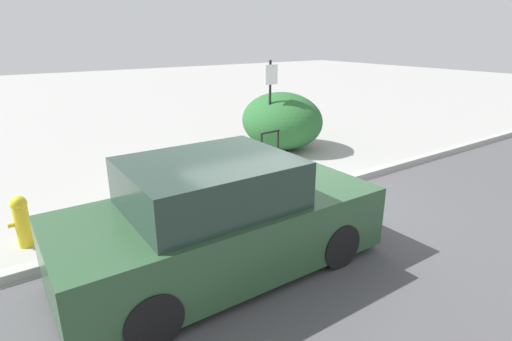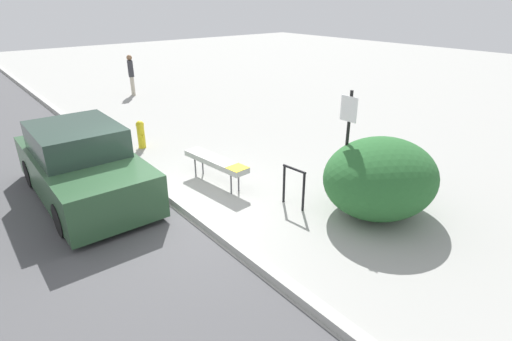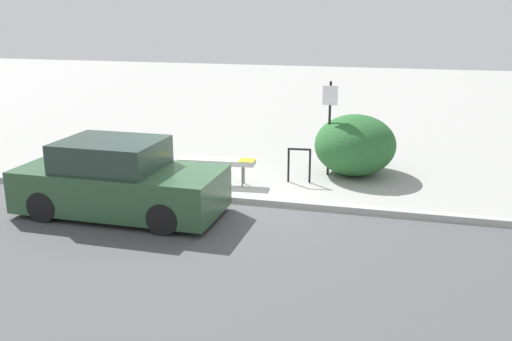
# 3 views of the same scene
# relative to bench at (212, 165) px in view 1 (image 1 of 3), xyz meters

# --- Properties ---
(ground_plane) EXTENTS (60.00, 60.00, 0.00)m
(ground_plane) POSITION_rel_bench_xyz_m (0.55, -1.16, -0.53)
(ground_plane) COLOR #9E9E99
(curb) EXTENTS (60.00, 0.20, 0.13)m
(curb) POSITION_rel_bench_xyz_m (0.55, -1.16, -0.46)
(curb) COLOR #A8A8A3
(curb) RESTS_ON ground_plane
(bench) EXTENTS (1.81, 0.55, 0.60)m
(bench) POSITION_rel_bench_xyz_m (0.00, 0.00, 0.00)
(bench) COLOR #515156
(bench) RESTS_ON ground_plane
(bike_rack) EXTENTS (0.55, 0.10, 0.83)m
(bike_rack) POSITION_rel_bench_xyz_m (1.82, 0.60, -0.02)
(bike_rack) COLOR black
(bike_rack) RESTS_ON ground_plane
(sign_post) EXTENTS (0.36, 0.08, 2.30)m
(sign_post) POSITION_rel_bench_xyz_m (2.40, 1.36, 0.86)
(sign_post) COLOR black
(sign_post) RESTS_ON ground_plane
(fire_hydrant) EXTENTS (0.36, 0.22, 0.77)m
(fire_hydrant) POSITION_rel_bench_xyz_m (-3.21, -0.31, -0.12)
(fire_hydrant) COLOR gold
(fire_hydrant) RESTS_ON ground_plane
(shrub_hedge) EXTENTS (1.98, 2.26, 1.47)m
(shrub_hedge) POSITION_rel_bench_xyz_m (3.01, 1.67, 0.21)
(shrub_hedge) COLOR #28602D
(shrub_hedge) RESTS_ON ground_plane
(parked_car_near) EXTENTS (4.04, 1.79, 1.49)m
(parked_car_near) POSITION_rel_bench_xyz_m (-1.21, -2.43, 0.14)
(parked_car_near) COLOR black
(parked_car_near) RESTS_ON ground_plane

